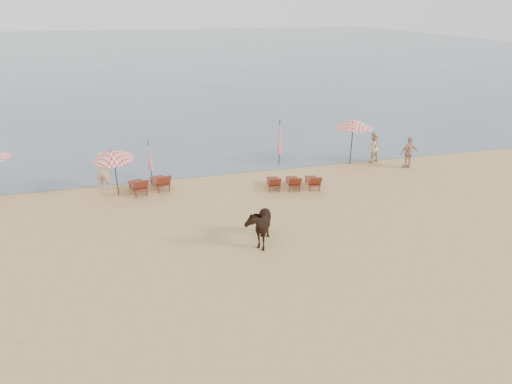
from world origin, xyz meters
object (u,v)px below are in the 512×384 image
beachgoer_left (103,170)px  beachgoer_right_b (409,153)px  beachgoer_right_a (373,147)px  lounger_cluster_right (294,182)px  umbrella_open_right (354,123)px  umbrella_open_left_b (113,155)px  lounger_cluster_left (150,183)px  umbrella_closed_left (150,156)px  cow (259,223)px  umbrella_closed_right (280,137)px

beachgoer_left → beachgoer_right_b: size_ratio=1.09×
beachgoer_right_a → lounger_cluster_right: bearing=10.0°
beachgoer_right_a → beachgoer_right_b: bearing=122.0°
umbrella_open_right → beachgoer_right_a: umbrella_open_right is taller
umbrella_open_left_b → lounger_cluster_left: bearing=-22.8°
lounger_cluster_left → lounger_cluster_right: lounger_cluster_left is taller
umbrella_closed_left → umbrella_open_right: bearing=-2.5°
umbrella_closed_left → cow: bearing=-63.7°
lounger_cluster_left → umbrella_closed_left: 1.81m
lounger_cluster_left → umbrella_open_right: 11.19m
umbrella_closed_right → cow: bearing=-112.3°
lounger_cluster_left → lounger_cluster_right: 6.89m
lounger_cluster_right → cow: 5.37m
umbrella_closed_left → beachgoer_right_b: size_ratio=1.19×
umbrella_closed_left → umbrella_closed_right: 7.02m
umbrella_open_left_b → beachgoer_left: (-0.67, 0.98, -1.07)m
umbrella_open_left_b → umbrella_closed_left: 2.41m
umbrella_open_right → umbrella_closed_left: umbrella_open_right is taller
umbrella_closed_left → umbrella_closed_right: size_ratio=0.81×
umbrella_closed_right → beachgoer_right_a: (5.20, -0.96, -0.69)m
beachgoer_right_b → lounger_cluster_left: bearing=-4.9°
lounger_cluster_left → umbrella_open_left_b: bearing=168.5°
lounger_cluster_left → beachgoer_left: beachgoer_left is taller
lounger_cluster_right → beachgoer_right_b: size_ratio=1.58×
beachgoer_left → beachgoer_right_a: bearing=-165.3°
lounger_cluster_left → beachgoer_right_a: bearing=-8.3°
umbrella_open_right → beachgoer_right_b: size_ratio=1.50×
umbrella_closed_right → beachgoer_right_b: 7.06m
lounger_cluster_right → beachgoer_left: size_ratio=1.45×
cow → beachgoer_right_b: beachgoer_right_b is taller
umbrella_open_left_b → beachgoer_right_a: umbrella_open_left_b is taller
umbrella_closed_right → lounger_cluster_right: bearing=-95.8°
umbrella_closed_right → umbrella_open_right: bearing=-14.2°
umbrella_closed_right → beachgoer_left: umbrella_closed_right is taller
umbrella_open_left_b → umbrella_closed_right: (8.58, 2.18, -0.44)m
umbrella_open_left_b → umbrella_closed_right: bearing=-10.7°
umbrella_open_right → beachgoer_left: bearing=174.1°
beachgoer_right_b → umbrella_open_right: bearing=-29.7°
umbrella_open_left_b → cow: bearing=-72.8°
umbrella_closed_right → cow: (-3.29, -8.02, -0.77)m
lounger_cluster_right → cow: (-2.93, -4.48, 0.41)m
lounger_cluster_left → umbrella_open_right: bearing=-7.7°
beachgoer_left → beachgoer_right_b: beachgoer_left is taller
cow → beachgoer_left: (-5.96, 6.82, 0.14)m
lounger_cluster_right → umbrella_closed_right: umbrella_closed_right is taller
umbrella_open_left_b → cow: umbrella_open_left_b is taller
beachgoer_left → lounger_cluster_right: bearing=179.0°
lounger_cluster_right → umbrella_open_left_b: bearing=-178.8°
umbrella_open_left_b → beachgoer_right_b: bearing=-25.5°
lounger_cluster_left → umbrella_closed_left: size_ratio=1.00×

